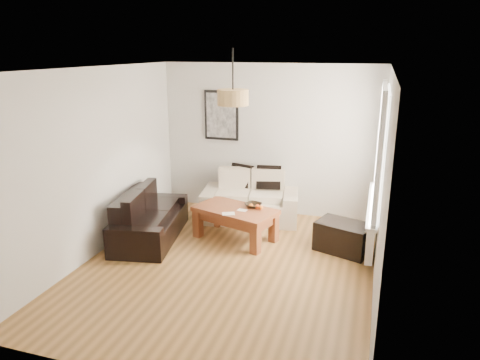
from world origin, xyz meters
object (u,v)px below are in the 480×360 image
(ottoman, at_px, (343,237))
(loveseat_cream, at_px, (250,197))
(sofa_leather, at_px, (150,216))
(coffee_table, at_px, (235,224))

(ottoman, bearing_deg, loveseat_cream, 153.62)
(sofa_leather, bearing_deg, coffee_table, -84.94)
(loveseat_cream, xyz_separation_m, ottoman, (1.64, -0.81, -0.18))
(sofa_leather, bearing_deg, ottoman, -92.43)
(loveseat_cream, xyz_separation_m, coffee_table, (0.02, -0.88, -0.15))
(ottoman, bearing_deg, sofa_leather, -171.61)
(sofa_leather, distance_m, coffee_table, 1.31)
(sofa_leather, xyz_separation_m, coffee_table, (1.26, 0.36, -0.11))
(loveseat_cream, height_order, coffee_table, loveseat_cream)
(loveseat_cream, distance_m, ottoman, 1.84)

